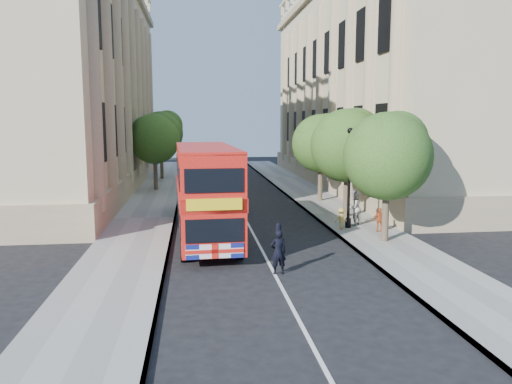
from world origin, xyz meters
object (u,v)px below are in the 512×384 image
object	(u,v)px
police_constable	(278,252)
woman_pedestrian	(354,208)
double_decker_bus	(206,190)
lamp_post	(349,182)
box_van	(200,193)

from	to	relation	value
police_constable	woman_pedestrian	bearing A→B (deg)	-131.57
police_constable	double_decker_bus	bearing A→B (deg)	-71.74
police_constable	lamp_post	bearing A→B (deg)	-131.19
lamp_post	double_decker_bus	bearing A→B (deg)	-167.82
box_van	woman_pedestrian	size ratio (longest dim) A/B	2.62
lamp_post	box_van	distance (m)	9.31
double_decker_bus	police_constable	world-z (taller)	double_decker_bus
box_van	woman_pedestrian	world-z (taller)	box_van
double_decker_bus	lamp_post	bearing A→B (deg)	9.65
lamp_post	box_van	xyz separation A→B (m)	(-7.57, 5.28, -1.18)
double_decker_bus	box_van	bearing A→B (deg)	89.15
lamp_post	double_decker_bus	distance (m)	7.54
lamp_post	woman_pedestrian	world-z (taller)	lamp_post
lamp_post	double_decker_bus	xyz separation A→B (m)	(-7.37, -1.59, -0.09)
box_van	woman_pedestrian	distance (m)	9.33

